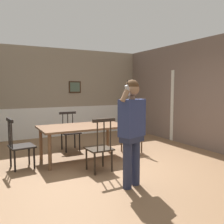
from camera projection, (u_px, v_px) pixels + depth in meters
ground_plane at (110, 167)px, 4.89m from camera, size 7.99×7.99×0.00m
room_back_partition at (59, 94)px, 7.95m from camera, size 5.74×0.17×2.84m
room_right_partition at (212, 94)px, 6.10m from camera, size 0.13×7.27×2.84m
dining_table at (83, 129)px, 5.39m from camera, size 1.86×1.04×0.75m
chair_near_window at (133, 132)px, 6.03m from camera, size 0.48×0.48×1.07m
chair_by_doorway at (70, 132)px, 6.21m from camera, size 0.44×0.44×0.97m
chair_at_table_head at (100, 147)px, 4.62m from camera, size 0.47×0.47×1.03m
chair_opposite_corner at (20, 145)px, 4.80m from camera, size 0.50×0.50×1.00m
person_figure at (132, 126)px, 3.86m from camera, size 0.54×0.36×1.71m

